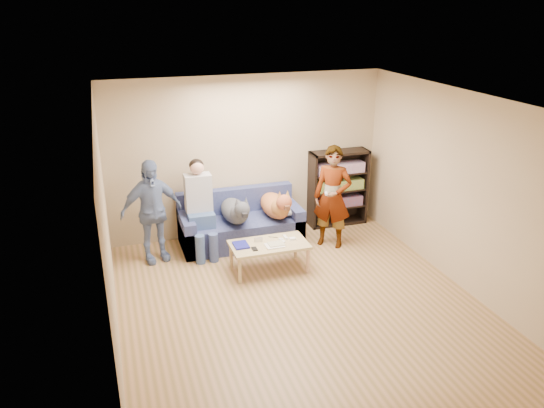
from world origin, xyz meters
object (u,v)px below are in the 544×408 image
object	(u,v)px
person_standing_right	(332,197)
dog_gray	(236,211)
notebook_blue	(241,245)
bookshelf	(338,186)
camera_silver	(259,240)
dog_tan	(276,205)
coffee_table	(269,246)
person_standing_left	(151,211)
sofa	(240,226)
person_seated	(200,204)

from	to	relation	value
person_standing_right	dog_gray	size ratio (longest dim) A/B	1.31
notebook_blue	bookshelf	distance (m)	2.41
camera_silver	dog_gray	world-z (taller)	dog_gray
camera_silver	dog_tan	bearing A→B (deg)	55.43
dog_gray	dog_tan	distance (m)	0.67
camera_silver	coffee_table	world-z (taller)	camera_silver
person_standing_left	notebook_blue	bearing A→B (deg)	-48.12
sofa	notebook_blue	bearing A→B (deg)	-103.76
person_seated	bookshelf	world-z (taller)	person_seated
coffee_table	bookshelf	world-z (taller)	bookshelf
person_seated	notebook_blue	bearing A→B (deg)	-65.64
sofa	dog_gray	world-z (taller)	dog_gray
person_seated	dog_gray	size ratio (longest dim) A/B	1.19
sofa	coffee_table	xyz separation A→B (m)	(0.15, -1.06, 0.09)
camera_silver	coffee_table	distance (m)	0.18
notebook_blue	dog_gray	distance (m)	0.84
camera_silver	coffee_table	size ratio (longest dim) A/B	0.10
camera_silver	coffee_table	bearing A→B (deg)	-45.00
person_standing_right	camera_silver	xyz separation A→B (m)	(-1.31, -0.39, -0.36)
person_standing_right	sofa	xyz separation A→B (m)	(-1.35, 0.55, -0.53)
notebook_blue	coffee_table	xyz separation A→B (m)	(0.40, -0.05, -0.06)
person_standing_left	camera_silver	world-z (taller)	person_standing_left
person_standing_right	notebook_blue	size ratio (longest dim) A/B	6.21
sofa	person_seated	world-z (taller)	person_seated
dog_tan	coffee_table	size ratio (longest dim) A/B	1.05
dog_gray	bookshelf	xyz separation A→B (m)	(1.91, 0.44, 0.06)
person_standing_left	coffee_table	size ratio (longest dim) A/B	1.42
person_seated	dog_tan	xyz separation A→B (m)	(1.20, -0.06, -0.14)
person_standing_right	bookshelf	distance (m)	0.91
notebook_blue	dog_tan	distance (m)	1.17
camera_silver	dog_tan	size ratio (longest dim) A/B	0.09
camera_silver	person_seated	bearing A→B (deg)	129.87
person_standing_right	person_seated	bearing A→B (deg)	-153.87
bookshelf	dog_gray	bearing A→B (deg)	-167.15
person_standing_right	sofa	world-z (taller)	person_standing_right
sofa	coffee_table	bearing A→B (deg)	-81.84
notebook_blue	dog_gray	bearing A→B (deg)	80.53
person_standing_right	dog_gray	world-z (taller)	person_standing_right
person_standing_left	coffee_table	xyz separation A→B (m)	(1.53, -0.84, -0.41)
camera_silver	bookshelf	xyz separation A→B (m)	(1.77, 1.18, 0.23)
person_standing_right	notebook_blue	xyz separation A→B (m)	(-1.59, -0.46, -0.38)
notebook_blue	person_seated	distance (m)	1.03
person_standing_left	person_seated	size ratio (longest dim) A/B	1.06
person_seated	person_standing_left	bearing A→B (deg)	-172.52
person_standing_right	sofa	distance (m)	1.55
dog_tan	coffee_table	bearing A→B (deg)	-114.58
camera_silver	bookshelf	size ratio (longest dim) A/B	0.08
person_seated	coffee_table	xyz separation A→B (m)	(0.80, -0.94, -0.40)
coffee_table	bookshelf	xyz separation A→B (m)	(1.65, 1.30, 0.31)
person_standing_left	coffee_table	world-z (taller)	person_standing_left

